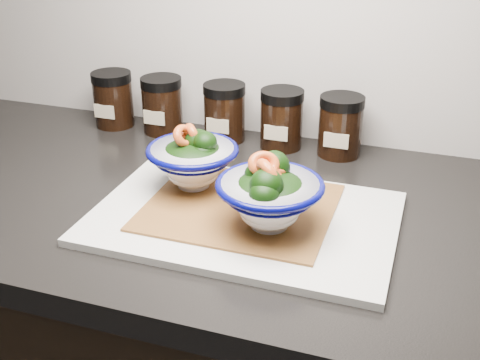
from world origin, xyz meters
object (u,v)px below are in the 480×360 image
(bowl_left, at_px, (193,159))
(spice_jar_a, at_px, (113,99))
(bowl_right, at_px, (269,195))
(cutting_board, at_px, (244,218))
(spice_jar_b, at_px, (162,105))
(spice_jar_e, at_px, (340,126))
(spice_jar_d, at_px, (282,119))
(spice_jar_c, at_px, (225,112))

(bowl_left, height_order, spice_jar_a, bowl_left)
(bowl_right, distance_m, spice_jar_a, 0.53)
(cutting_board, height_order, spice_jar_a, spice_jar_a)
(bowl_left, distance_m, spice_jar_b, 0.29)
(cutting_board, bearing_deg, bowl_right, -27.99)
(spice_jar_a, relative_size, spice_jar_e, 1.00)
(cutting_board, xyz_separation_m, spice_jar_b, (-0.27, 0.29, 0.05))
(spice_jar_e, bearing_deg, cutting_board, -106.98)
(bowl_right, bearing_deg, spice_jar_e, 82.12)
(cutting_board, bearing_deg, spice_jar_e, 73.02)
(spice_jar_a, bearing_deg, bowl_left, -40.23)
(cutting_board, relative_size, spice_jar_d, 3.98)
(bowl_left, height_order, spice_jar_e, bowl_left)
(bowl_right, xyz_separation_m, spice_jar_a, (-0.43, 0.32, -0.01))
(spice_jar_e, bearing_deg, spice_jar_d, 180.00)
(bowl_left, bearing_deg, spice_jar_d, 70.60)
(cutting_board, distance_m, spice_jar_a, 0.48)
(spice_jar_c, relative_size, spice_jar_e, 1.00)
(cutting_board, height_order, bowl_right, bowl_right)
(spice_jar_c, bearing_deg, spice_jar_e, 0.00)
(spice_jar_e, bearing_deg, bowl_left, -129.71)
(spice_jar_b, relative_size, spice_jar_e, 1.00)
(bowl_right, bearing_deg, spice_jar_b, 134.89)
(bowl_left, bearing_deg, spice_jar_c, 97.85)
(cutting_board, height_order, spice_jar_e, spice_jar_e)
(spice_jar_a, distance_m, spice_jar_e, 0.47)
(spice_jar_c, bearing_deg, cutting_board, -64.91)
(bowl_right, xyz_separation_m, spice_jar_d, (-0.07, 0.32, -0.01))
(spice_jar_b, xyz_separation_m, spice_jar_c, (0.13, 0.00, 0.00))
(spice_jar_d, bearing_deg, cutting_board, -85.61)
(spice_jar_c, bearing_deg, spice_jar_a, 180.00)
(spice_jar_b, bearing_deg, bowl_right, -45.11)
(bowl_right, bearing_deg, bowl_left, 151.06)
(cutting_board, distance_m, bowl_left, 0.13)
(bowl_right, height_order, spice_jar_d, bowl_right)
(spice_jar_c, distance_m, spice_jar_d, 0.11)
(bowl_right, xyz_separation_m, spice_jar_c, (-0.18, 0.32, -0.01))
(bowl_right, distance_m, spice_jar_c, 0.37)
(spice_jar_a, relative_size, spice_jar_c, 1.00)
(spice_jar_d, height_order, spice_jar_e, same)
(spice_jar_a, height_order, spice_jar_e, same)
(cutting_board, relative_size, spice_jar_a, 3.98)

